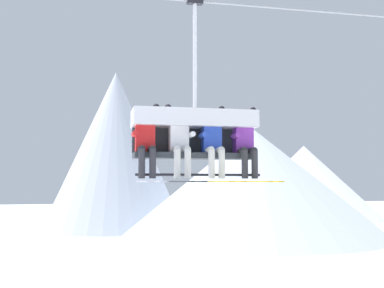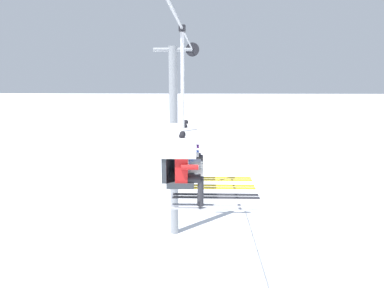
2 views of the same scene
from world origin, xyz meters
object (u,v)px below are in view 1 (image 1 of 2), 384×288
(skier_purple, at_px, (246,143))
(skier_white, at_px, (180,142))
(skier_blue, at_px, (213,142))
(chairlift_chair, at_px, (194,126))
(skier_red, at_px, (146,141))

(skier_purple, bearing_deg, skier_white, 180.00)
(skier_blue, distance_m, skier_purple, 0.58)
(skier_blue, bearing_deg, skier_purple, 0.00)
(chairlift_chair, height_order, skier_purple, chairlift_chair)
(skier_white, bearing_deg, skier_purple, 0.00)
(skier_red, relative_size, skier_white, 1.00)
(chairlift_chair, height_order, skier_red, chairlift_chair)
(chairlift_chair, distance_m, skier_white, 0.46)
(chairlift_chair, bearing_deg, skier_purple, -13.77)
(chairlift_chair, relative_size, skier_purple, 1.86)
(skier_blue, bearing_deg, skier_white, 180.00)
(skier_blue, relative_size, skier_purple, 1.00)
(skier_white, xyz_separation_m, skier_purple, (1.17, 0.00, 0.00))
(skier_red, xyz_separation_m, skier_white, (0.57, 0.00, 0.00))
(skier_red, relative_size, skier_purple, 1.00)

